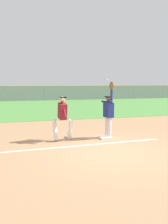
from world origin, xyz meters
name	(u,v)px	position (x,y,z in m)	size (l,w,h in m)	color
ground_plane	(111,152)	(0.00, 0.00, 0.00)	(72.18, 72.18, 0.00)	tan
outfield_grass	(53,107)	(0.00, 14.50, 0.01)	(48.87, 15.63, 0.01)	#549342
first_base	(104,138)	(0.43, 1.79, 0.04)	(0.38, 0.38, 0.08)	white
fielder	(109,111)	(0.64, 1.88, 1.12)	(0.33, 0.90, 2.28)	silver
runner	(62,115)	(-1.23, 1.96, 1.00)	(0.77, 0.85, 1.72)	white
baseball	(107,80)	(0.64, 2.08, 2.35)	(0.07, 0.07, 0.07)	white
outfield_fence	(45,93)	(0.00, 22.31, 0.93)	(48.95, 0.08, 1.86)	#93999E
parked_car_tan	(34,94)	(-1.19, 25.68, 0.67)	(4.42, 2.16, 1.25)	tan
parked_car_black	(76,93)	(4.85, 26.01, 0.67)	(4.57, 2.47, 1.25)	black
parked_car_green	(113,93)	(10.81, 26.51, 0.67)	(4.55, 2.43, 1.25)	#1E6B33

